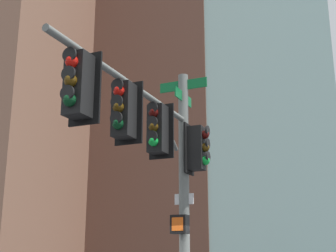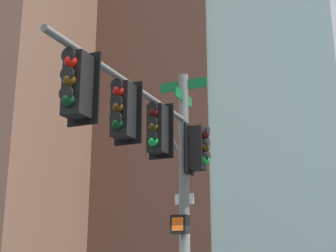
# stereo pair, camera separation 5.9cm
# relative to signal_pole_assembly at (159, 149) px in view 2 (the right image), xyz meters

# --- Properties ---
(signal_pole_assembly) EXTENTS (5.56, 1.54, 6.05)m
(signal_pole_assembly) POSITION_rel_signal_pole_assembly_xyz_m (0.00, 0.00, 0.00)
(signal_pole_assembly) COLOR slate
(signal_pole_assembly) RESTS_ON ground_plane
(building_brick_midblock) EXTENTS (20.37, 17.69, 47.88)m
(building_brick_midblock) POSITION_rel_signal_pole_assembly_xyz_m (40.62, 13.09, 19.98)
(building_brick_midblock) COLOR brown
(building_brick_midblock) RESTS_ON ground_plane
(building_brick_farside) EXTENTS (22.64, 16.99, 48.54)m
(building_brick_farside) POSITION_rel_signal_pole_assembly_xyz_m (40.78, 26.80, 20.31)
(building_brick_farside) COLOR #845B47
(building_brick_farside) RESTS_ON ground_plane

